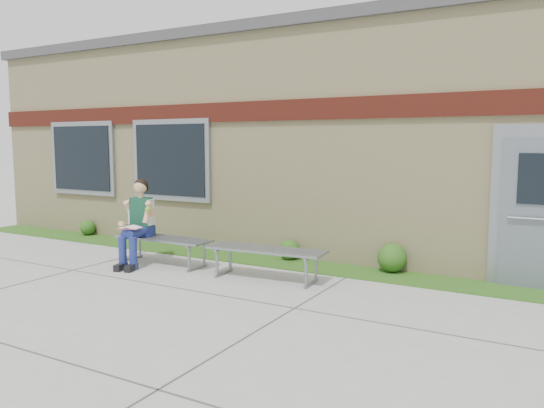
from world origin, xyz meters
The scene contains 9 objects.
ground centered at (0.00, 0.00, 0.00)m, with size 80.00×80.00×0.00m, color #9E9E99.
grass_strip centered at (0.00, 2.60, 0.01)m, with size 16.00×0.80×0.02m, color #264512.
school_building centered at (0.00, 5.99, 2.10)m, with size 16.20×6.22×4.20m.
bench_left centered at (-2.02, 1.54, 0.36)m, with size 1.78×0.50×0.46m.
bench_right centered at (-0.02, 1.54, 0.37)m, with size 1.85×0.64×0.47m.
girl centered at (-2.37, 1.33, 0.74)m, with size 0.60×0.92×1.44m.
shrub_west centered at (-5.31, 2.85, 0.19)m, with size 0.33×0.33×0.33m, color #264512.
shrub_mid centered at (-0.30, 2.85, 0.20)m, with size 0.35×0.35×0.35m, color #264512.
shrub_east centered at (1.52, 2.85, 0.25)m, with size 0.46×0.46×0.46m, color #264512.
Camera 1 is at (3.88, -5.18, 2.04)m, focal length 35.00 mm.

